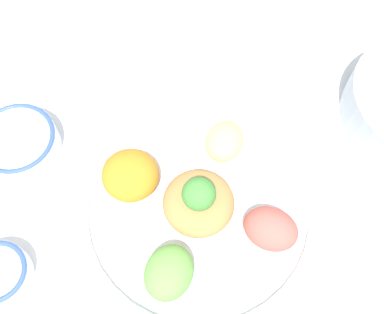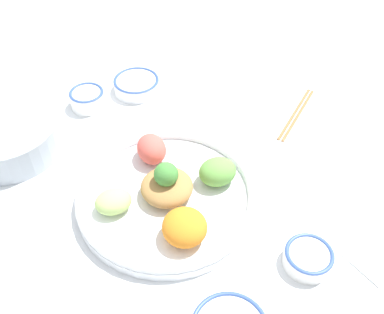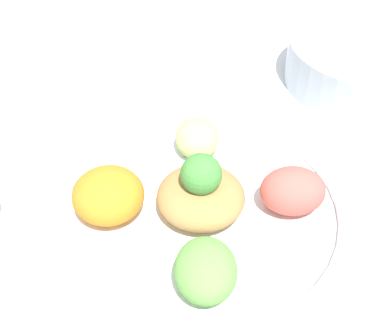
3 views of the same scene
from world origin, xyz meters
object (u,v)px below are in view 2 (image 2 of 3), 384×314
(side_serving_bowl, at_px, (7,134))
(serving_spoon_main, at_px, (378,282))
(salad_platter, at_px, (168,193))
(chopsticks_pair_near, at_px, (296,113))
(sauce_bowl_dark, at_px, (308,257))
(rice_bowl_blue, at_px, (137,84))
(sauce_bowl_red, at_px, (87,98))

(side_serving_bowl, distance_m, serving_spoon_main, 0.78)
(salad_platter, height_order, chopsticks_pair_near, salad_platter)
(chopsticks_pair_near, bearing_deg, sauce_bowl_dark, 22.20)
(rice_bowl_blue, xyz_separation_m, side_serving_bowl, (-0.24, -0.22, 0.02))
(salad_platter, xyz_separation_m, sauce_bowl_dark, (0.25, -0.12, -0.01))
(sauce_bowl_red, xyz_separation_m, chopsticks_pair_near, (0.50, -0.00, -0.02))
(serving_spoon_main, bearing_deg, sauce_bowl_dark, 34.41)
(salad_platter, relative_size, sauce_bowl_red, 4.29)
(sauce_bowl_dark, distance_m, serving_spoon_main, 0.12)
(sauce_bowl_red, height_order, rice_bowl_blue, sauce_bowl_red)
(salad_platter, xyz_separation_m, side_serving_bowl, (-0.36, 0.13, 0.02))
(salad_platter, distance_m, side_serving_bowl, 0.38)
(salad_platter, bearing_deg, sauce_bowl_dark, -25.80)
(rice_bowl_blue, relative_size, side_serving_bowl, 0.50)
(rice_bowl_blue, bearing_deg, salad_platter, -71.88)
(side_serving_bowl, height_order, serving_spoon_main, side_serving_bowl)
(sauce_bowl_dark, relative_size, chopsticks_pair_near, 0.43)
(side_serving_bowl, distance_m, chopsticks_pair_near, 0.65)
(rice_bowl_blue, height_order, sauce_bowl_dark, same)
(sauce_bowl_dark, relative_size, serving_spoon_main, 0.76)
(sauce_bowl_red, distance_m, serving_spoon_main, 0.73)
(sauce_bowl_dark, xyz_separation_m, chopsticks_pair_near, (0.02, 0.40, -0.02))
(side_serving_bowl, bearing_deg, chopsticks_pair_near, 13.61)
(sauce_bowl_red, xyz_separation_m, serving_spoon_main, (0.59, -0.43, -0.02))
(serving_spoon_main, bearing_deg, sauce_bowl_red, 13.10)
(sauce_bowl_red, distance_m, sauce_bowl_dark, 0.62)
(salad_platter, relative_size, serving_spoon_main, 3.15)
(chopsticks_pair_near, bearing_deg, serving_spoon_main, 37.30)
(salad_platter, height_order, side_serving_bowl, salad_platter)
(sauce_bowl_red, bearing_deg, rice_bowl_blue, 32.52)
(side_serving_bowl, relative_size, serving_spoon_main, 2.05)
(sauce_bowl_red, relative_size, sauce_bowl_dark, 0.97)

